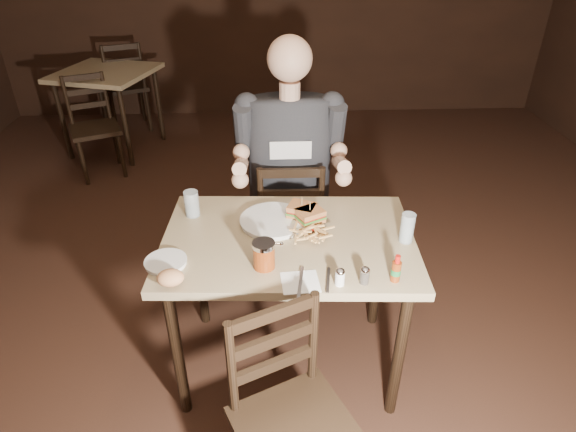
{
  "coord_description": "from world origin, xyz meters",
  "views": [
    {
      "loc": [
        -0.14,
        -2.01,
        1.95
      ],
      "look_at": [
        -0.05,
        -0.24,
        0.85
      ],
      "focal_mm": 30.0,
      "sensor_mm": 36.0,
      "label": 1
    }
  ],
  "objects_px": {
    "glass_left": "(192,204)",
    "chair_near": "(297,431)",
    "syrup_dispenser": "(264,255)",
    "main_table": "(289,255)",
    "dinner_plate": "(273,221)",
    "bg_table": "(106,80)",
    "side_plate": "(166,263)",
    "hot_sauce": "(396,268)",
    "bg_chair_near": "(95,129)",
    "diner": "(290,140)",
    "chair_far": "(289,221)",
    "glass_right": "(407,228)",
    "bg_chair_far": "(125,86)"
  },
  "relations": [
    {
      "from": "glass_left",
      "to": "chair_near",
      "type": "bearing_deg",
      "value": -64.44
    },
    {
      "from": "chair_near",
      "to": "chair_far",
      "type": "bearing_deg",
      "value": 63.88
    },
    {
      "from": "glass_left",
      "to": "glass_right",
      "type": "distance_m",
      "value": 0.97
    },
    {
      "from": "bg_table",
      "to": "side_plate",
      "type": "relative_size",
      "value": 6.01
    },
    {
      "from": "dinner_plate",
      "to": "syrup_dispenser",
      "type": "bearing_deg",
      "value": -97.47
    },
    {
      "from": "main_table",
      "to": "syrup_dispenser",
      "type": "distance_m",
      "value": 0.27
    },
    {
      "from": "chair_far",
      "to": "glass_right",
      "type": "height_order",
      "value": "glass_right"
    },
    {
      "from": "chair_far",
      "to": "chair_near",
      "type": "distance_m",
      "value": 1.37
    },
    {
      "from": "glass_left",
      "to": "hot_sauce",
      "type": "xyz_separation_m",
      "value": [
        0.83,
        -0.52,
        -0.0
      ]
    },
    {
      "from": "bg_chair_near",
      "to": "hot_sauce",
      "type": "relative_size",
      "value": 7.23
    },
    {
      "from": "chair_near",
      "to": "diner",
      "type": "xyz_separation_m",
      "value": [
        0.04,
        1.32,
        0.54
      ]
    },
    {
      "from": "dinner_plate",
      "to": "hot_sauce",
      "type": "height_order",
      "value": "hot_sauce"
    },
    {
      "from": "hot_sauce",
      "to": "bg_chair_near",
      "type": "bearing_deg",
      "value": 127.41
    },
    {
      "from": "chair_near",
      "to": "dinner_plate",
      "type": "relative_size",
      "value": 2.9
    },
    {
      "from": "diner",
      "to": "dinner_plate",
      "type": "bearing_deg",
      "value": -101.28
    },
    {
      "from": "main_table",
      "to": "syrup_dispenser",
      "type": "relative_size",
      "value": 9.72
    },
    {
      "from": "main_table",
      "to": "diner",
      "type": "bearing_deg",
      "value": 86.57
    },
    {
      "from": "chair_far",
      "to": "syrup_dispenser",
      "type": "bearing_deg",
      "value": 80.9
    },
    {
      "from": "glass_left",
      "to": "syrup_dispenser",
      "type": "bearing_deg",
      "value": -50.97
    },
    {
      "from": "dinner_plate",
      "to": "diner",
      "type": "bearing_deg",
      "value": 78.45
    },
    {
      "from": "bg_chair_far",
      "to": "syrup_dispenser",
      "type": "bearing_deg",
      "value": 90.28
    },
    {
      "from": "bg_table",
      "to": "bg_chair_near",
      "type": "bearing_deg",
      "value": -90.0
    },
    {
      "from": "diner",
      "to": "dinner_plate",
      "type": "distance_m",
      "value": 0.54
    },
    {
      "from": "chair_near",
      "to": "side_plate",
      "type": "xyz_separation_m",
      "value": [
        -0.5,
        0.54,
        0.35
      ]
    },
    {
      "from": "main_table",
      "to": "side_plate",
      "type": "bearing_deg",
      "value": -161.95
    },
    {
      "from": "bg_table",
      "to": "syrup_dispenser",
      "type": "height_order",
      "value": "syrup_dispenser"
    },
    {
      "from": "glass_right",
      "to": "chair_near",
      "type": "bearing_deg",
      "value": -127.83
    },
    {
      "from": "chair_far",
      "to": "bg_chair_far",
      "type": "bearing_deg",
      "value": -58.89
    },
    {
      "from": "glass_right",
      "to": "side_plate",
      "type": "relative_size",
      "value": 0.81
    },
    {
      "from": "bg_chair_near",
      "to": "diner",
      "type": "height_order",
      "value": "diner"
    },
    {
      "from": "syrup_dispenser",
      "to": "bg_table",
      "type": "bearing_deg",
      "value": 118.92
    },
    {
      "from": "bg_table",
      "to": "chair_near",
      "type": "relative_size",
      "value": 1.16
    },
    {
      "from": "chair_far",
      "to": "dinner_plate",
      "type": "bearing_deg",
      "value": 79.8
    },
    {
      "from": "bg_chair_far",
      "to": "glass_right",
      "type": "xyz_separation_m",
      "value": [
        2.06,
        -3.38,
        0.37
      ]
    },
    {
      "from": "bg_chair_near",
      "to": "side_plate",
      "type": "relative_size",
      "value": 5.12
    },
    {
      "from": "main_table",
      "to": "bg_chair_far",
      "type": "bearing_deg",
      "value": 114.97
    },
    {
      "from": "glass_left",
      "to": "diner",
      "type": "bearing_deg",
      "value": 40.81
    },
    {
      "from": "bg_chair_near",
      "to": "syrup_dispenser",
      "type": "height_order",
      "value": "syrup_dispenser"
    },
    {
      "from": "main_table",
      "to": "dinner_plate",
      "type": "bearing_deg",
      "value": 117.61
    },
    {
      "from": "side_plate",
      "to": "bg_chair_far",
      "type": "bearing_deg",
      "value": 106.73
    },
    {
      "from": "main_table",
      "to": "hot_sauce",
      "type": "bearing_deg",
      "value": -38.22
    },
    {
      "from": "chair_near",
      "to": "glass_right",
      "type": "xyz_separation_m",
      "value": [
        0.51,
        0.65,
        0.41
      ]
    },
    {
      "from": "glass_left",
      "to": "bg_chair_near",
      "type": "bearing_deg",
      "value": 118.83
    },
    {
      "from": "diner",
      "to": "syrup_dispenser",
      "type": "height_order",
      "value": "diner"
    },
    {
      "from": "chair_near",
      "to": "bg_chair_near",
      "type": "distance_m",
      "value": 3.32
    },
    {
      "from": "main_table",
      "to": "dinner_plate",
      "type": "relative_size",
      "value": 3.83
    },
    {
      "from": "bg_chair_far",
      "to": "hot_sauce",
      "type": "bearing_deg",
      "value": 96.12
    },
    {
      "from": "dinner_plate",
      "to": "side_plate",
      "type": "distance_m",
      "value": 0.52
    },
    {
      "from": "hot_sauce",
      "to": "bg_chair_far",
      "type": "bearing_deg",
      "value": 118.1
    },
    {
      "from": "glass_left",
      "to": "hot_sauce",
      "type": "relative_size",
      "value": 1.06
    }
  ]
}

